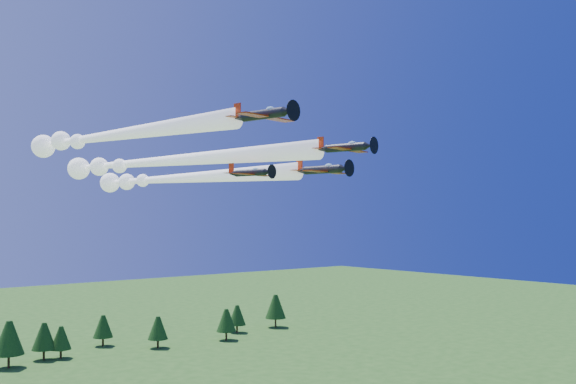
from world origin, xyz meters
TOP-DOWN VIEW (x-y plane):
  - plane_lead at (-5.61, 24.37)m, footprint 18.76×56.52m
  - plane_left at (-13.75, 24.73)m, footprint 15.10×52.89m
  - plane_right at (2.16, 33.75)m, footprint 15.60×55.67m
  - plane_slot at (-2.72, 6.06)m, footprint 6.77×7.49m

SIDE VIEW (x-z plane):
  - plane_slot at x=-2.72m, z-range 42.01..44.38m
  - plane_right at x=2.16m, z-range 42.12..45.82m
  - plane_lead at x=-5.61m, z-range 43.97..47.67m
  - plane_left at x=-13.75m, z-range 47.23..50.93m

